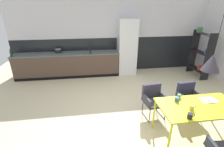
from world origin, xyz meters
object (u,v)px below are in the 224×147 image
Objects in this scene: armchair_near_window at (153,97)px; mug_short_terracotta at (190,116)px; open_book at (208,100)px; open_shelf_unit at (201,53)px; refrigerator_column at (127,47)px; bottle_wine_green at (90,51)px; mug_white_ceramic at (192,108)px; pendant_lamp_over_table_near at (212,63)px; dining_table at (199,108)px; mug_wide_latte at (177,99)px; mug_dark_espresso at (179,96)px; bottle_spice_small at (11,54)px; armchair_far_side at (188,95)px; cooking_pot at (58,51)px.

mug_short_terracotta is at bearing 91.81° from armchair_near_window.
open_book is 0.18× the size of open_shelf_unit.
open_shelf_unit reaches higher than open_book.
bottle_wine_green is (-1.38, -0.20, -0.03)m from refrigerator_column.
mug_white_ceramic is (-0.52, -0.25, 0.04)m from open_book.
refrigerator_column is 3.66m from pendant_lamp_over_table_near.
mug_wide_latte is (-0.35, 0.21, 0.09)m from dining_table.
mug_dark_espresso is 5.36m from bottle_spice_small.
armchair_far_side is 1.31m from mug_short_terracotta.
dining_table is at bearing -80.22° from refrigerator_column.
bottle_wine_green is at bearing -15.13° from cooking_pot.
armchair_far_side reaches higher than open_book.
open_shelf_unit is (2.25, 2.99, 0.09)m from mug_white_ceramic.
bottle_spice_small reaches higher than mug_white_ceramic.
bottle_wine_green reaches higher than armchair_far_side.
armchair_near_window is 6.33× the size of mug_wide_latte.
bottle_spice_small is (-4.65, 3.35, 0.29)m from dining_table.
open_shelf_unit is (2.02, 2.89, 0.19)m from dining_table.
mug_dark_espresso is 0.48× the size of cooking_pot.
mug_wide_latte is 3.58m from open_shelf_unit.
open_shelf_unit is (5.17, -0.77, -0.07)m from cooking_pot.
mug_short_terracotta is 0.49× the size of bottle_spice_small.
mug_white_ceramic is 0.10× the size of pendant_lamp_over_table_near.
mug_short_terracotta and mug_white_ceramic have the same top height.
open_book is 0.92m from pendant_lamp_over_table_near.
armchair_near_window is 6.58× the size of mug_white_ceramic.
mug_white_ceramic is (0.01, -0.42, 0.01)m from mug_dark_espresso.
open_shelf_unit reaches higher than armchair_far_side.
dining_table is 6.54× the size of cooking_pot.
pendant_lamp_over_table_near is at bearing 117.31° from armchair_near_window.
pendant_lamp_over_table_near is (2.00, -3.36, 0.61)m from bottle_wine_green.
mug_dark_espresso is 0.65m from mug_short_terracotta.
mug_dark_espresso is 0.86× the size of mug_short_terracotta.
bottle_spice_small is (-4.04, -0.19, -0.04)m from refrigerator_column.
bottle_wine_green reaches higher than mug_wide_latte.
open_book is (0.86, -0.67, 0.26)m from armchair_near_window.
armchair_far_side is 6.18× the size of mug_short_terracotta.
bottle_wine_green reaches higher than mug_dark_espresso.
mug_wide_latte is 0.52m from mug_short_terracotta.
open_book is at bearing 84.53° from armchair_far_side.
open_book is 2.59× the size of mug_wide_latte.
pendant_lamp_over_table_near is (4.65, -3.37, 0.62)m from bottle_spice_small.
mug_short_terracotta is at bearing -146.38° from open_book.
bottle_spice_small is at bearing -38.36° from armchair_near_window.
mug_short_terracotta is at bearing -142.24° from dining_table.
mug_dark_espresso is 4.43m from cooking_pot.
bottle_wine_green is (-1.43, 2.52, 0.51)m from armchair_near_window.
refrigerator_column is 1.78× the size of pendant_lamp_over_table_near.
mug_short_terracotta is (-0.40, -0.31, 0.10)m from dining_table.
mug_short_terracotta is at bearing -128.35° from mug_white_ceramic.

